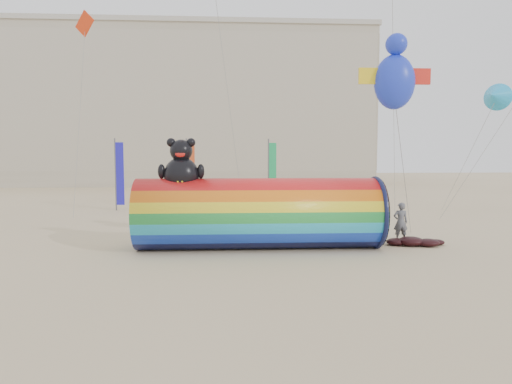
{
  "coord_description": "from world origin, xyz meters",
  "views": [
    {
      "loc": [
        -0.66,
        -18.28,
        4.04
      ],
      "look_at": [
        0.5,
        1.5,
        2.4
      ],
      "focal_mm": 32.0,
      "sensor_mm": 36.0,
      "label": 1
    }
  ],
  "objects": [
    {
      "name": "windsock_assembly",
      "position": [
        0.59,
        1.11,
        1.59
      ],
      "size": [
        10.41,
        3.17,
        4.8
      ],
      "color": "red",
      "rests_on": "ground"
    },
    {
      "name": "flying_kites",
      "position": [
        4.34,
        3.98,
        10.76
      ],
      "size": [
        29.62,
        12.75,
        8.46
      ],
      "color": "#FF5C0D",
      "rests_on": "ground"
    },
    {
      "name": "hotel_building",
      "position": [
        -12.0,
        45.95,
        10.31
      ],
      "size": [
        60.4,
        15.4,
        20.6
      ],
      "color": "#B7AD99",
      "rests_on": "ground"
    },
    {
      "name": "kite_handler",
      "position": [
        7.24,
        2.17,
        0.91
      ],
      "size": [
        0.69,
        0.47,
        1.83
      ],
      "primitive_type": "imported",
      "rotation": [
        0.0,
        0.0,
        3.09
      ],
      "color": "slate",
      "rests_on": "ground"
    },
    {
      "name": "fabric_bundle",
      "position": [
        7.56,
        1.24,
        0.17
      ],
      "size": [
        2.62,
        1.35,
        0.41
      ],
      "color": "#33090B",
      "rests_on": "ground"
    },
    {
      "name": "festival_banners",
      "position": [
        -3.21,
        15.52,
        2.64
      ],
      "size": [
        11.75,
        1.07,
        5.2
      ],
      "color": "#59595E",
      "rests_on": "ground"
    },
    {
      "name": "ground",
      "position": [
        0.0,
        0.0,
        0.0
      ],
      "size": [
        160.0,
        160.0,
        0.0
      ],
      "primitive_type": "plane",
      "color": "#CCB58C",
      "rests_on": "ground"
    }
  ]
}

